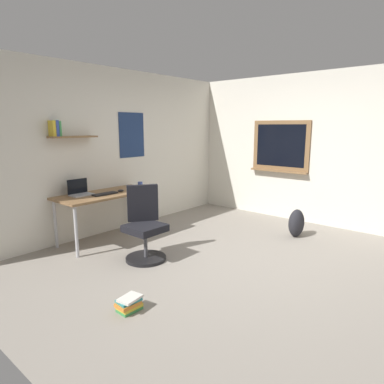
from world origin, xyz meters
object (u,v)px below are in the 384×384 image
Objects in this scene: book_stack_on_floor at (129,304)px; backpack at (296,223)px; office_chair at (145,228)px; laptop at (80,191)px; computer_mouse at (121,191)px; desk at (106,198)px; keyboard at (105,194)px; coffee_mug at (140,185)px.

backpack is at bearing -4.72° from book_stack_on_floor.
laptop reaches higher than office_chair.
computer_mouse is (0.31, 0.88, 0.34)m from office_chair.
desk is 14.10× the size of computer_mouse.
keyboard is 4.02× the size of coffee_mug.
computer_mouse is at bearing -173.31° from coffee_mug.
office_chair reaches higher than coffee_mug.
backpack is at bearing -27.84° from office_chair.
coffee_mug is 2.57m from book_stack_on_floor.
book_stack_on_floor is at bearing 175.28° from backpack.
office_chair is 1.34m from book_stack_on_floor.
desk is at bearing 83.65° from office_chair.
computer_mouse is (0.21, -0.08, 0.09)m from desk.
coffee_mug is at bearing 6.69° from computer_mouse.
office_chair is 9.13× the size of computer_mouse.
laptop is 3.37× the size of coffee_mug.
keyboard is at bearing -175.95° from coffee_mug.
laptop is 0.35m from keyboard.
computer_mouse is 0.43× the size of book_stack_on_floor.
backpack is at bearing -46.01° from desk.
office_chair is at bearing -109.58° from computer_mouse.
book_stack_on_floor is (-3.08, 0.25, -0.15)m from backpack.
keyboard is at bearing -131.44° from desk.
coffee_mug is at bearing 51.56° from office_chair.
desk is 0.39m from laptop.
laptop is at bearing 137.05° from keyboard.
backpack is (1.81, -2.00, -0.53)m from computer_mouse.
office_chair is at bearing -96.35° from desk.
laptop is (-0.33, 0.16, 0.12)m from desk.
laptop is 1.28× the size of book_stack_on_floor.
coffee_mug is 0.38× the size of book_stack_on_floor.
office_chair reaches higher than keyboard.
book_stack_on_floor is (-1.28, -1.75, -0.67)m from computer_mouse.
keyboard is at bearing 60.32° from book_stack_on_floor.
coffee_mug is at bearing 123.93° from backpack.
office_chair is at bearing 152.16° from backpack.
desk is at bearing 59.71° from book_stack_on_floor.
desk is 15.94× the size of coffee_mug.
office_chair reaches higher than backpack.
backpack is (2.01, -2.09, -0.44)m from desk.
office_chair reaches higher than desk.
office_chair is at bearing 41.98° from book_stack_on_floor.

